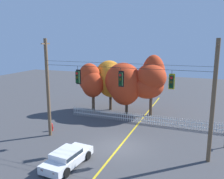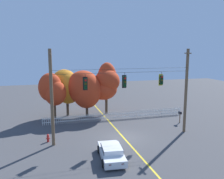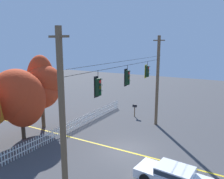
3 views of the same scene
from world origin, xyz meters
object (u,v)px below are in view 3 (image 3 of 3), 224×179
Objects in this scene: traffic_signal_northbound_secondary at (127,78)px; traffic_signal_eastbound_side at (147,71)px; autumn_maple_far_west at (41,86)px; parked_car at (173,175)px; autumn_oak_far_east at (20,97)px; traffic_signal_northbound_primary at (98,87)px; roadside_mailbox at (135,107)px.

traffic_signal_eastbound_side is at bearing -0.01° from traffic_signal_northbound_secondary.
parked_car is at bearing -102.19° from autumn_maple_far_west.
autumn_maple_far_west is at bearing 12.25° from autumn_oak_far_east.
traffic_signal_eastbound_side is 0.33× the size of parked_car.
traffic_signal_northbound_primary is at bearing 179.99° from traffic_signal_eastbound_side.
traffic_signal_northbound_secondary is 0.25× the size of autumn_oak_far_east.
autumn_oak_far_east is (-2.49, 8.41, -1.91)m from traffic_signal_northbound_secondary.
traffic_signal_eastbound_side is 10.70m from autumn_oak_far_east.
traffic_signal_eastbound_side is at bearing -53.05° from autumn_oak_far_east.
autumn_maple_far_west is 13.92m from parked_car.
autumn_oak_far_east reaches higher than roadside_mailbox.
roadside_mailbox is (11.67, 2.87, -4.41)m from traffic_signal_northbound_primary.
autumn_oak_far_east is (-6.32, 8.41, -1.94)m from traffic_signal_eastbound_side.
traffic_signal_eastbound_side is at bearing -0.01° from traffic_signal_northbound_primary.
autumn_oak_far_east is 2.98m from autumn_maple_far_west.
autumn_maple_far_west is at bearing 87.50° from traffic_signal_northbound_secondary.
autumn_oak_far_east is at bearing -167.75° from autumn_maple_far_west.
traffic_signal_northbound_primary and traffic_signal_eastbound_side have the same top height.
traffic_signal_northbound_primary is 0.26× the size of autumn_oak_far_east.
roadside_mailbox is (10.41, -5.53, -2.56)m from autumn_oak_far_east.
autumn_maple_far_west is at bearing 140.69° from roadside_mailbox.
autumn_oak_far_east is 0.87× the size of autumn_maple_far_west.
traffic_signal_northbound_secondary is (3.75, 0.00, 0.05)m from traffic_signal_northbound_primary.
parked_car is at bearing -89.81° from autumn_oak_far_east.
autumn_maple_far_west is (4.14, 9.03, -1.43)m from traffic_signal_northbound_primary.
parked_car is at bearing -120.62° from traffic_signal_northbound_secondary.
traffic_signal_northbound_primary is 1.03× the size of traffic_signal_northbound_secondary.
parked_car is at bearing -145.94° from roadside_mailbox.
traffic_signal_northbound_primary is 6.57m from parked_car.
traffic_signal_northbound_primary is at bearing -114.64° from autumn_maple_far_west.
traffic_signal_eastbound_side is at bearing 33.38° from parked_car.
traffic_signal_eastbound_side is 9.78m from autumn_maple_far_west.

